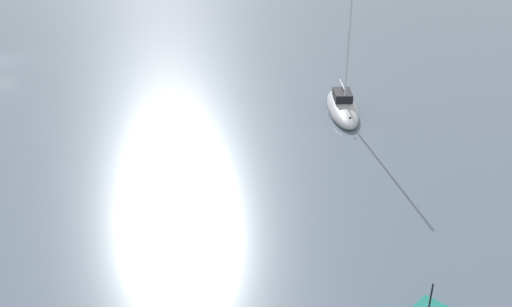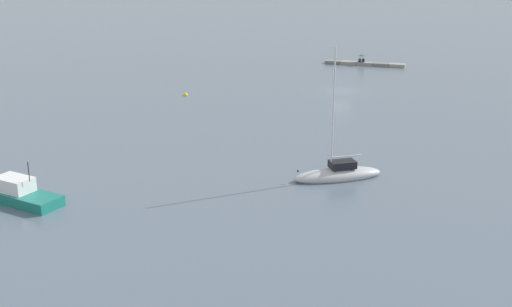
{
  "view_description": "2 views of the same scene",
  "coord_description": "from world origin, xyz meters",
  "views": [
    {
      "loc": [
        32.48,
        50.24,
        16.95
      ],
      "look_at": [
        5.95,
        33.73,
        1.23
      ],
      "focal_mm": 39.5,
      "sensor_mm": 36.0,
      "label": 1
    },
    {
      "loc": [
        -15.19,
        87.08,
        19.3
      ],
      "look_at": [
        -0.11,
        39.04,
        3.12
      ],
      "focal_mm": 46.62,
      "sensor_mm": 36.0,
      "label": 2
    }
  ],
  "objects": [
    {
      "name": "mooring_buoy_near",
      "position": [
        18.95,
        8.96,
        0.1
      ],
      "size": [
        0.56,
        0.56,
        0.56
      ],
      "color": "yellow",
      "rests_on": "ground_plane"
    },
    {
      "name": "motorboat_teal_near",
      "position": [
        17.52,
        46.7,
        0.46
      ],
      "size": [
        8.07,
        3.96,
        4.35
      ],
      "rotation": [
        0.0,
        0.0,
        4.5
      ],
      "color": "#197266",
      "rests_on": "ground_plane"
    },
    {
      "name": "sailboat_grey_far",
      "position": [
        -5.93,
        34.32,
        0.39
      ],
      "size": [
        7.75,
        6.03,
        11.65
      ],
      "rotation": [
        0.0,
        0.0,
        5.28
      ],
      "color": "#ADB2B7",
      "rests_on": "ground_plane"
    },
    {
      "name": "person_seated_dark_left",
      "position": [
        0.25,
        -20.09,
        0.76
      ],
      "size": [
        0.43,
        0.63,
        0.73
      ],
      "rotation": [
        0.0,
        0.0,
        -0.09
      ],
      "color": "#1E2333",
      "rests_on": "seawall_pier"
    },
    {
      "name": "seawall_pier",
      "position": [
        -0.0,
        -20.26,
        0.26
      ],
      "size": [
        12.9,
        1.62,
        0.51
      ],
      "color": "gray",
      "rests_on": "ground_plane"
    },
    {
      "name": "ground_plane",
      "position": [
        0.0,
        0.0,
        0.0
      ],
      "size": [
        500.0,
        500.0,
        0.0
      ],
      "primitive_type": "plane",
      "color": "slate"
    },
    {
      "name": "person_seated_blue_right",
      "position": [
        0.81,
        -20.04,
        0.76
      ],
      "size": [
        0.43,
        0.63,
        0.73
      ],
      "rotation": [
        0.0,
        0.0,
        -0.09
      ],
      "color": "#1E2333",
      "rests_on": "seawall_pier"
    },
    {
      "name": "umbrella_open_green",
      "position": [
        0.53,
        -20.23,
        1.62
      ],
      "size": [
        1.24,
        1.24,
        1.27
      ],
      "color": "black",
      "rests_on": "seawall_pier"
    }
  ]
}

